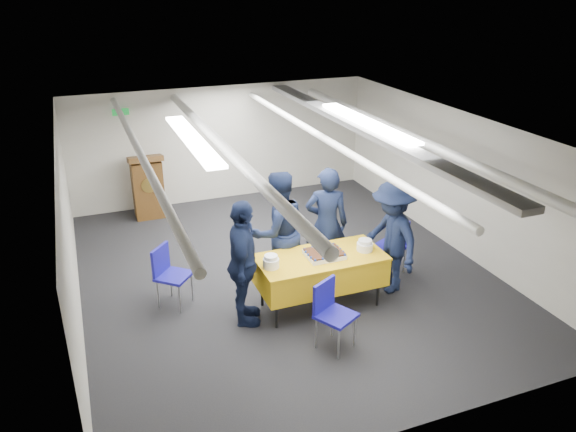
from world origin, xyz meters
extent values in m
plane|color=black|center=(0.00, 0.00, 0.00)|extent=(7.00, 7.00, 0.00)
cube|color=beige|center=(0.00, 3.49, 1.15)|extent=(6.00, 0.02, 2.30)
cube|color=beige|center=(-2.99, 0.00, 1.15)|extent=(0.02, 7.00, 2.30)
cube|color=beige|center=(2.99, 0.00, 1.15)|extent=(0.02, 7.00, 2.30)
cube|color=silver|center=(0.00, 0.00, 2.29)|extent=(6.00, 7.00, 0.02)
cylinder|color=silver|center=(-2.00, 0.00, 2.18)|extent=(0.10, 6.90, 0.10)
cylinder|color=silver|center=(-0.90, 0.00, 2.14)|extent=(0.14, 6.90, 0.14)
cylinder|color=silver|center=(0.60, 0.00, 2.10)|extent=(0.10, 6.90, 0.10)
cylinder|color=silver|center=(1.90, 0.00, 2.06)|extent=(0.14, 6.90, 0.14)
cube|color=gray|center=(1.20, 0.00, 2.20)|extent=(0.28, 6.90, 0.08)
cube|color=white|center=(-1.30, 0.00, 2.27)|extent=(0.25, 2.60, 0.04)
cube|color=white|center=(1.30, 0.00, 2.27)|extent=(0.25, 2.60, 0.04)
cube|color=#0C591E|center=(-1.90, 3.47, 1.95)|extent=(0.30, 0.04, 0.12)
cylinder|color=black|center=(-0.63, -1.33, 0.18)|extent=(0.04, 0.04, 0.36)
cylinder|color=black|center=(0.87, -1.33, 0.18)|extent=(0.04, 0.04, 0.36)
cylinder|color=black|center=(-0.63, -0.75, 0.18)|extent=(0.04, 0.04, 0.36)
cylinder|color=black|center=(0.87, -0.75, 0.18)|extent=(0.04, 0.04, 0.36)
cube|color=gold|center=(0.12, -1.04, 0.54)|extent=(1.72, 0.80, 0.39)
cube|color=gold|center=(0.12, -1.04, 0.76)|extent=(1.74, 0.82, 0.03)
cube|color=white|center=(0.16, -1.06, 0.80)|extent=(0.49, 0.39, 0.06)
cube|color=black|center=(0.16, -1.06, 0.84)|extent=(0.47, 0.37, 0.03)
sphere|color=navy|center=(-0.05, -1.24, 0.84)|extent=(0.04, 0.04, 0.04)
sphere|color=navy|center=(-0.05, -0.89, 0.84)|extent=(0.04, 0.04, 0.04)
sphere|color=navy|center=(0.06, -1.24, 0.84)|extent=(0.04, 0.04, 0.04)
sphere|color=navy|center=(0.06, -0.89, 0.84)|extent=(0.04, 0.04, 0.04)
sphere|color=navy|center=(0.16, -1.24, 0.84)|extent=(0.04, 0.04, 0.04)
sphere|color=navy|center=(0.16, -0.89, 0.84)|extent=(0.04, 0.04, 0.04)
sphere|color=navy|center=(0.27, -1.24, 0.84)|extent=(0.04, 0.04, 0.04)
sphere|color=navy|center=(0.27, -0.89, 0.84)|extent=(0.04, 0.04, 0.04)
sphere|color=navy|center=(0.38, -1.24, 0.84)|extent=(0.04, 0.04, 0.04)
sphere|color=navy|center=(0.38, -0.89, 0.84)|extent=(0.04, 0.04, 0.04)
sphere|color=navy|center=(-0.07, -1.15, 0.84)|extent=(0.04, 0.04, 0.04)
sphere|color=navy|center=(0.40, -1.15, 0.84)|extent=(0.04, 0.04, 0.04)
sphere|color=navy|center=(-0.07, -1.06, 0.84)|extent=(0.04, 0.04, 0.04)
sphere|color=navy|center=(0.40, -1.06, 0.84)|extent=(0.04, 0.04, 0.04)
sphere|color=navy|center=(-0.07, -0.98, 0.84)|extent=(0.04, 0.04, 0.04)
sphere|color=navy|center=(0.40, -0.98, 0.84)|extent=(0.04, 0.04, 0.04)
cylinder|color=white|center=(-0.61, -1.09, 0.83)|extent=(0.21, 0.21, 0.12)
cylinder|color=white|center=(-0.61, -1.09, 0.92)|extent=(0.17, 0.17, 0.05)
cylinder|color=white|center=(0.76, -1.09, 0.82)|extent=(0.22, 0.22, 0.11)
cylinder|color=white|center=(0.76, -1.09, 0.90)|extent=(0.18, 0.18, 0.05)
cube|color=brown|center=(-1.60, 3.05, 0.55)|extent=(0.55, 0.45, 1.10)
cube|color=brown|center=(-1.60, 3.02, 1.15)|extent=(0.62, 0.53, 0.21)
cylinder|color=gold|center=(-1.60, 2.81, 0.70)|extent=(0.28, 0.02, 0.28)
cylinder|color=gray|center=(-0.16, -2.21, 0.21)|extent=(0.02, 0.02, 0.43)
cylinder|color=gray|center=(0.14, -2.05, 0.21)|extent=(0.02, 0.02, 0.43)
cylinder|color=gray|center=(-0.32, -1.91, 0.21)|extent=(0.02, 0.02, 0.43)
cylinder|color=gray|center=(-0.02, -1.75, 0.21)|extent=(0.02, 0.02, 0.43)
cube|color=#161291|center=(-0.09, -1.98, 0.45)|extent=(0.57, 0.57, 0.04)
cube|color=#161291|center=(-0.18, -1.81, 0.67)|extent=(0.37, 0.23, 0.40)
cylinder|color=gray|center=(1.27, -0.48, 0.21)|extent=(0.02, 0.02, 0.43)
cylinder|color=gray|center=(1.41, -0.79, 0.21)|extent=(0.02, 0.02, 0.43)
cylinder|color=gray|center=(1.58, -0.34, 0.21)|extent=(0.02, 0.02, 0.43)
cylinder|color=gray|center=(1.72, -0.65, 0.21)|extent=(0.02, 0.02, 0.43)
cube|color=#161291|center=(1.50, -0.57, 0.45)|extent=(0.56, 0.56, 0.04)
cube|color=#161291|center=(1.67, -0.49, 0.67)|extent=(0.20, 0.38, 0.40)
cylinder|color=gray|center=(-1.73, -0.52, 0.21)|extent=(0.02, 0.02, 0.43)
cylinder|color=gray|center=(-1.51, -0.27, 0.21)|extent=(0.02, 0.02, 0.43)
cylinder|color=gray|center=(-1.98, -0.30, 0.21)|extent=(0.02, 0.02, 0.43)
cylinder|color=gray|center=(-1.76, -0.04, 0.21)|extent=(0.02, 0.02, 0.43)
cube|color=#161291|center=(-1.74, -0.28, 0.45)|extent=(0.59, 0.59, 0.04)
cube|color=#161291|center=(-1.89, -0.16, 0.67)|extent=(0.29, 0.33, 0.40)
imported|color=black|center=(0.54, -0.31, 0.88)|extent=(0.75, 0.62, 1.75)
imported|color=black|center=(-0.25, -0.36, 0.90)|extent=(0.98, 0.82, 1.80)
imported|color=black|center=(-0.97, -1.03, 0.86)|extent=(0.71, 1.09, 1.72)
imported|color=black|center=(1.25, -0.97, 0.83)|extent=(0.69, 1.12, 1.67)
camera|label=1|loc=(-2.73, -7.16, 4.26)|focal=35.00mm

